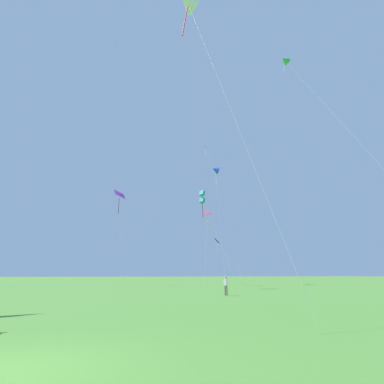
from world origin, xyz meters
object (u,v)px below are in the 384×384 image
at_px(kite_purple_streamer, 119,199).
at_px(kite_white_distant, 188,2).
at_px(kite_teal_box, 202,198).
at_px(kite_black_large, 218,243).
at_px(kite_pink_low, 207,217).
at_px(kite_blue_delta, 216,170).
at_px(kite_red_high, 208,158).
at_px(kite_green_small, 285,61).
at_px(person_in_blue_jacket, 226,283).

height_order(kite_purple_streamer, kite_white_distant, kite_white_distant).
distance_m(kite_teal_box, kite_white_distant, 22.20).
height_order(kite_black_large, kite_teal_box, kite_teal_box).
bearing_deg(kite_pink_low, kite_black_large, 45.83).
height_order(kite_blue_delta, kite_pink_low, kite_blue_delta).
relative_size(kite_black_large, kite_blue_delta, 0.34).
bearing_deg(kite_teal_box, kite_red_high, 67.03).
bearing_deg(kite_green_small, person_in_blue_jacket, -175.67).
height_order(kite_green_small, person_in_blue_jacket, kite_green_small).
xyz_separation_m(kite_blue_delta, kite_purple_streamer, (-17.70, -1.41, -7.51)).
bearing_deg(kite_white_distant, person_in_blue_jacket, 56.21).
xyz_separation_m(kite_teal_box, kite_pink_low, (3.06, 7.64, -0.95)).
height_order(kite_black_large, kite_green_small, kite_green_small).
height_order(kite_black_large, person_in_blue_jacket, kite_black_large).
bearing_deg(person_in_blue_jacket, kite_blue_delta, 71.69).
bearing_deg(kite_pink_low, person_in_blue_jacket, -103.36).
height_order(kite_teal_box, person_in_blue_jacket, kite_teal_box).
height_order(kite_pink_low, kite_red_high, kite_red_high).
bearing_deg(kite_red_high, kite_green_small, -81.42).
bearing_deg(kite_pink_low, kite_teal_box, -111.80).
distance_m(kite_black_large, kite_white_distant, 34.87).
bearing_deg(kite_red_high, kite_pink_low, -117.39).
bearing_deg(person_in_blue_jacket, kite_green_small, 4.33).
xyz_separation_m(kite_black_large, kite_blue_delta, (1.10, 3.19, 14.60)).
height_order(kite_purple_streamer, person_in_blue_jacket, kite_purple_streamer).
height_order(kite_pink_low, kite_green_small, kite_green_small).
xyz_separation_m(kite_teal_box, person_in_blue_jacket, (-1.50, -11.54, -10.52)).
distance_m(kite_blue_delta, kite_green_small, 24.86).
bearing_deg(person_in_blue_jacket, kite_purple_streamer, 111.63).
relative_size(kite_green_small, kite_white_distant, 1.25).
xyz_separation_m(kite_blue_delta, kite_green_small, (0.33, -24.45, 4.48)).
relative_size(kite_pink_low, kite_green_small, 0.44).
bearing_deg(kite_purple_streamer, kite_green_small, -51.96).
xyz_separation_m(kite_green_small, kite_white_distant, (-13.77, -8.33, -5.38)).
distance_m(kite_red_high, kite_purple_streamer, 17.16).
bearing_deg(kite_black_large, kite_green_small, -86.17).
bearing_deg(kite_red_high, kite_blue_delta, 55.45).
bearing_deg(kite_purple_streamer, person_in_blue_jacket, -68.37).
height_order(kite_blue_delta, kite_green_small, kite_green_small).
distance_m(kite_black_large, kite_purple_streamer, 18.15).
height_order(kite_pink_low, person_in_blue_jacket, kite_pink_low).
height_order(kite_teal_box, kite_red_high, kite_red_high).
bearing_deg(kite_green_small, kite_white_distant, -148.82).
distance_m(kite_teal_box, kite_green_small, 19.33).
relative_size(kite_black_large, kite_pink_low, 0.65).
xyz_separation_m(kite_teal_box, kite_green_small, (7.13, -10.88, 14.29)).
xyz_separation_m(kite_blue_delta, person_in_blue_jacket, (-8.31, -25.10, -20.33)).
height_order(kite_white_distant, person_in_blue_jacket, kite_white_distant).
distance_m(kite_purple_streamer, person_in_blue_jacket, 28.53).
distance_m(kite_green_small, person_in_blue_jacket, 26.28).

